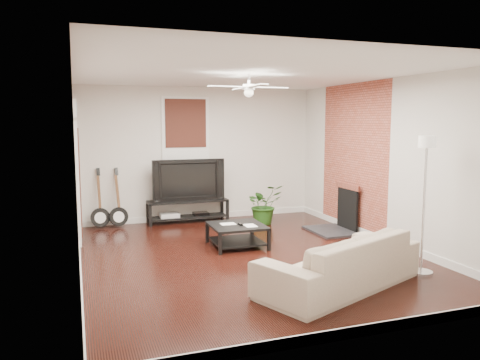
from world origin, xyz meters
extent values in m
cube|color=black|center=(0.00, 0.00, 0.00)|extent=(5.00, 6.00, 0.01)
cube|color=white|center=(0.00, 0.00, 2.80)|extent=(5.00, 6.00, 0.01)
cube|color=silver|center=(0.00, 3.00, 1.40)|extent=(5.00, 0.01, 2.80)
cube|color=silver|center=(0.00, -3.00, 1.40)|extent=(5.00, 0.01, 2.80)
cube|color=silver|center=(-2.50, 0.00, 1.40)|extent=(0.01, 6.00, 2.80)
cube|color=silver|center=(2.50, 0.00, 1.40)|extent=(0.01, 6.00, 2.80)
cube|color=#A74A36|center=(2.49, 1.00, 1.40)|extent=(0.02, 2.20, 2.80)
cube|color=black|center=(2.20, 1.00, 0.46)|extent=(0.80, 1.10, 0.92)
cube|color=#3B1610|center=(-0.30, 2.97, 1.95)|extent=(1.00, 0.06, 1.30)
cube|color=white|center=(-2.46, 1.90, 1.25)|extent=(0.08, 1.00, 2.50)
cube|color=black|center=(-0.32, 2.78, 0.23)|extent=(1.67, 0.44, 0.47)
imported|color=black|center=(-0.32, 2.80, 0.89)|extent=(1.49, 0.20, 0.86)
cube|color=black|center=(0.02, 0.61, 0.18)|extent=(0.90, 0.90, 0.37)
imported|color=tan|center=(0.61, -1.69, 0.34)|extent=(2.51, 1.74, 0.68)
imported|color=#215117|center=(1.11, 2.09, 0.41)|extent=(0.83, 0.74, 0.81)
camera|label=1|loc=(-2.50, -6.75, 2.09)|focal=35.45mm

